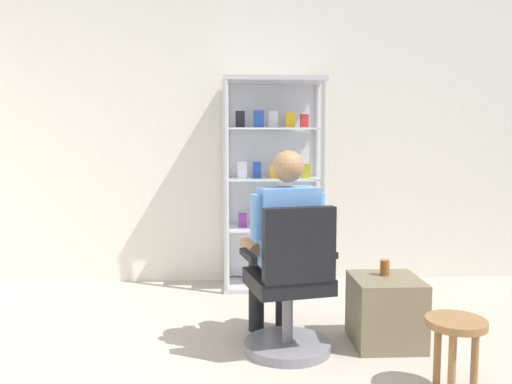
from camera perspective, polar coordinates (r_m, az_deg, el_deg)
name	(u,v)px	position (r m, az deg, el deg)	size (l,w,h in m)	color
back_wall	(229,140)	(5.00, -2.96, 5.69)	(6.00, 0.10, 2.70)	silver
display_cabinet_main	(273,182)	(4.79, 1.83, 1.12)	(0.90, 0.45, 1.90)	#B7B7BC
office_chair	(290,294)	(3.35, 3.77, -10.99)	(0.61, 0.58, 0.96)	slate
seated_shopkeeper	(283,239)	(3.42, 2.93, -5.12)	(0.55, 0.61, 1.29)	black
storage_crate	(386,311)	(3.66, 13.95, -12.45)	(0.44, 0.46, 0.45)	#72664C
tea_glass	(385,268)	(3.64, 13.86, -8.01)	(0.06, 0.06, 0.10)	brown
wooden_stool	(456,334)	(3.07, 20.93, -14.26)	(0.32, 0.32, 0.41)	olive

